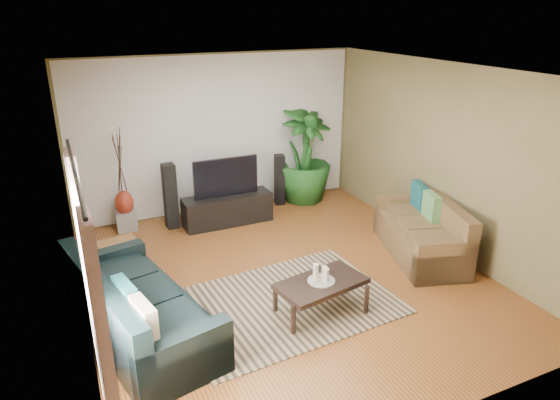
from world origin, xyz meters
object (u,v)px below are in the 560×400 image
pedestal (126,220)px  sofa_left (139,301)px  television (226,177)px  speaker_right (280,180)px  tv_stand (227,209)px  speaker_left (170,196)px  vase (124,203)px  potted_plant (304,155)px  sofa_right (421,228)px  side_table (121,262)px  coffee_table (321,297)px

pedestal → sofa_left: bearing=-95.3°
television → speaker_right: television is taller
tv_stand → speaker_left: size_ratio=1.36×
sofa_left → vase: 2.95m
tv_stand → potted_plant: 1.82m
speaker_right → sofa_right: bearing=-57.0°
speaker_left → pedestal: speaker_left is taller
speaker_left → side_table: bearing=-128.0°
side_table → sofa_left: bearing=-88.9°
coffee_table → pedestal: 3.80m
speaker_left → speaker_right: 2.05m
television → coffee_table: bearing=-87.3°
potted_plant → speaker_left: bearing=-175.3°
television → speaker_left: 0.94m
sofa_left → speaker_right: bearing=-58.3°
potted_plant → television: bearing=-165.7°
tv_stand → speaker_right: 1.26m
vase → side_table: size_ratio=0.77×
speaker_left → potted_plant: size_ratio=0.62×
tv_stand → potted_plant: bearing=14.3°
pedestal → vase: size_ratio=0.78×
sofa_right → speaker_left: bearing=-111.7°
speaker_left → pedestal: size_ratio=3.41×
pedestal → potted_plant: bearing=-0.1°
speaker_left → vase: bearing=159.9°
coffee_table → speaker_right: size_ratio=1.12×
coffee_table → speaker_right: speaker_right is taller
sofa_right → speaker_left: (-3.05, 2.46, 0.11)m
vase → sofa_left: bearing=-95.3°
sofa_left → tv_stand: (1.85, 2.49, -0.18)m
speaker_left → potted_plant: (2.53, 0.21, 0.33)m
sofa_left → television: bearing=-49.0°
speaker_right → pedestal: size_ratio=2.93×
sofa_left → coffee_table: 2.05m
sofa_right → potted_plant: 2.76m
coffee_table → vase: (-1.72, 3.40, 0.25)m
speaker_right → vase: (-2.73, 0.00, -0.00)m
speaker_left → sofa_left: bearing=-112.5°
sofa_right → coffee_table: (-2.03, -0.72, -0.21)m
sofa_right → potted_plant: bearing=-151.7°
sofa_left → tv_stand: sofa_left is taller
coffee_table → vase: bearing=106.1°
speaker_left → tv_stand: bearing=-17.7°
sofa_right → speaker_left: size_ratio=1.66×
sofa_right → vase: 4.60m
tv_stand → pedestal: tv_stand is taller
sofa_right → side_table: 4.18m
sofa_right → pedestal: size_ratio=5.66×
tv_stand → television: size_ratio=1.36×
coffee_table → television: (-0.14, 2.97, 0.60)m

